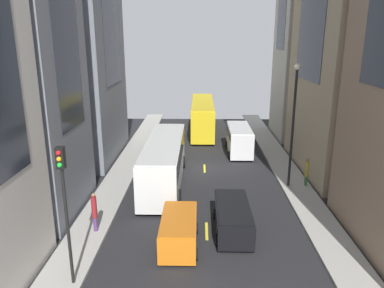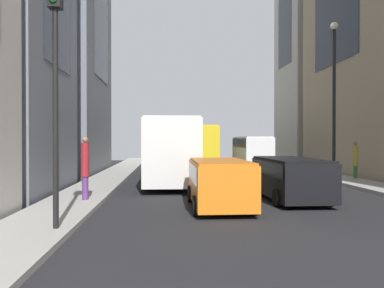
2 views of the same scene
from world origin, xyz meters
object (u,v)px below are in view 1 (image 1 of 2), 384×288
object	(u,v)px
pedestrian_crossing_near	(94,211)
streetcar_yellow	(203,114)
delivery_van_white	(239,138)
car_black_2	(233,216)
traffic_light_near_corner	(64,192)
car_orange_0	(179,229)
pedestrian_waiting_curb	(307,171)
city_bus_white	(164,158)

from	to	relation	value
pedestrian_crossing_near	streetcar_yellow	bearing A→B (deg)	83.46
delivery_van_white	car_black_2	bearing A→B (deg)	-97.10
traffic_light_near_corner	car_orange_0	bearing A→B (deg)	36.94
car_orange_0	pedestrian_waiting_curb	bearing A→B (deg)	42.40
pedestrian_crossing_near	traffic_light_near_corner	xyz separation A→B (m)	(0.23, -4.58, 3.11)
pedestrian_waiting_curb	delivery_van_white	bearing A→B (deg)	-135.16
pedestrian_crossing_near	traffic_light_near_corner	distance (m)	5.54
delivery_van_white	car_orange_0	bearing A→B (deg)	-106.34
streetcar_yellow	pedestrian_waiting_curb	bearing A→B (deg)	-65.82
car_black_2	delivery_van_white	bearing A→B (deg)	82.90
delivery_van_white	car_black_2	size ratio (longest dim) A/B	1.19
streetcar_yellow	pedestrian_waiting_curb	world-z (taller)	streetcar_yellow
streetcar_yellow	delivery_van_white	distance (m)	9.09
car_black_2	traffic_light_near_corner	xyz separation A→B (m)	(-7.48, -4.96, 3.53)
pedestrian_waiting_curb	traffic_light_near_corner	world-z (taller)	traffic_light_near_corner
delivery_van_white	car_orange_0	distance (m)	17.11
traffic_light_near_corner	streetcar_yellow	bearing A→B (deg)	78.17
streetcar_yellow	pedestrian_crossing_near	xyz separation A→B (m)	(-6.14, -23.63, -0.74)
city_bus_white	streetcar_yellow	size ratio (longest dim) A/B	0.92
city_bus_white	car_orange_0	bearing A→B (deg)	-79.79
traffic_light_near_corner	pedestrian_crossing_near	bearing A→B (deg)	92.89
city_bus_white	traffic_light_near_corner	size ratio (longest dim) A/B	1.83
city_bus_white	car_black_2	xyz separation A→B (m)	(4.53, -7.14, -1.06)
car_orange_0	pedestrian_crossing_near	world-z (taller)	pedestrian_crossing_near
streetcar_yellow	car_orange_0	distance (m)	24.87
streetcar_yellow	traffic_light_near_corner	distance (m)	28.92
city_bus_white	pedestrian_crossing_near	bearing A→B (deg)	-112.96
car_black_2	traffic_light_near_corner	distance (m)	9.65
streetcar_yellow	car_black_2	distance (m)	23.33
streetcar_yellow	car_black_2	world-z (taller)	streetcar_yellow
car_black_2	pedestrian_waiting_curb	xyz separation A→B (m)	(5.92, 6.55, 0.32)
pedestrian_crossing_near	traffic_light_near_corner	world-z (taller)	traffic_light_near_corner
delivery_van_white	pedestrian_crossing_near	bearing A→B (deg)	-122.13
streetcar_yellow	car_orange_0	world-z (taller)	streetcar_yellow
car_orange_0	streetcar_yellow	bearing A→B (deg)	86.80
city_bus_white	pedestrian_crossing_near	world-z (taller)	city_bus_white
streetcar_yellow	traffic_light_near_corner	xyz separation A→B (m)	(-5.91, -28.21, 2.36)
city_bus_white	traffic_light_near_corner	distance (m)	12.70
city_bus_white	delivery_van_white	distance (m)	10.02
car_black_2	pedestrian_waiting_curb	distance (m)	8.84
delivery_van_white	car_black_2	world-z (taller)	delivery_van_white
delivery_van_white	pedestrian_waiting_curb	xyz separation A→B (m)	(4.07, -8.30, -0.24)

